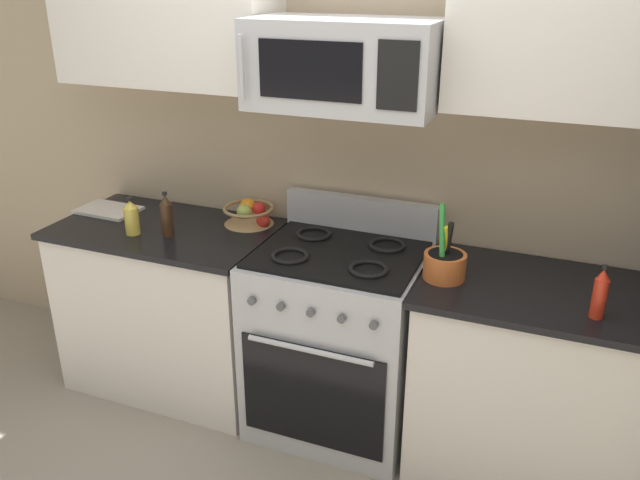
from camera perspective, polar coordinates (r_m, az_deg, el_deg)
wall_back at (r=3.17m, az=4.31°, el=7.89°), size 8.00×0.10×2.60m
counter_left at (r=3.54m, az=-12.82°, el=-5.66°), size 1.09×0.66×0.91m
range_oven at (r=3.15m, az=1.63°, el=-8.59°), size 0.76×0.70×1.09m
counter_right at (r=3.02m, az=18.15°, el=-11.78°), size 1.02×0.66×0.91m
microwave at (r=2.73m, az=2.15°, el=15.10°), size 0.77×0.44×0.36m
upper_cabinets_right at (r=2.70m, az=22.74°, el=18.16°), size 1.01×0.34×0.77m
utensil_crock at (r=2.75m, az=10.86°, el=-2.08°), size 0.18×0.18×0.34m
fruit_basket at (r=3.30m, az=-6.26°, el=2.33°), size 0.26×0.26×0.11m
apple_loose at (r=3.25m, az=-5.00°, el=1.69°), size 0.07×0.07×0.07m
cutting_board at (r=3.64m, az=-18.03°, el=2.52°), size 0.32×0.22×0.02m
bottle_soy at (r=3.20m, az=-13.28°, el=2.07°), size 0.06×0.06×0.22m
bottle_oil at (r=3.27m, az=-16.18°, el=1.90°), size 0.07×0.07×0.19m
bottle_hot_sauce at (r=2.61m, az=23.31°, el=-4.35°), size 0.05×0.05×0.21m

